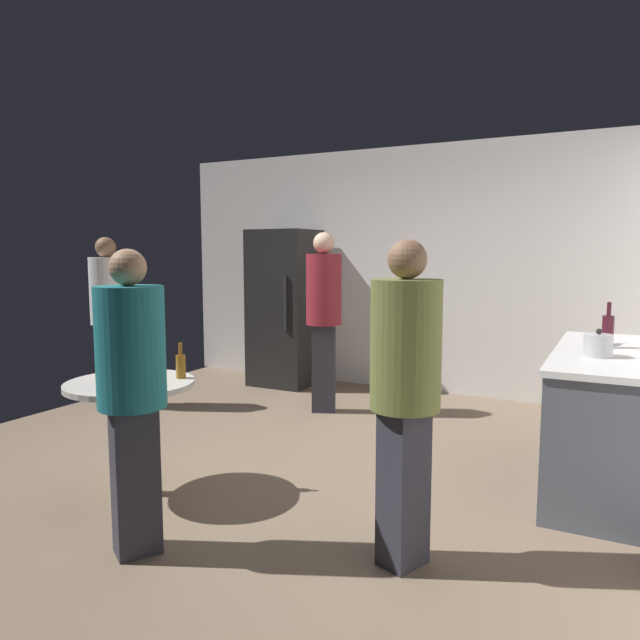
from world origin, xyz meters
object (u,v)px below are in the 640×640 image
object	(u,v)px
foreground_table	(131,398)
plastic_cup_blue	(103,378)
wine_bottle_on_counter	(608,330)
beer_bottle_brown	(109,368)
person_in_olive_shirt	(405,379)
refrigerator	(285,308)
person_in_teal_shirt	(132,380)
beer_bottle_amber	(181,365)
person_in_maroon_shirt	(324,308)
person_in_white_shirt	(108,308)
kettle	(599,345)

from	to	relation	value
foreground_table	plastic_cup_blue	size ratio (longest dim) A/B	7.27
wine_bottle_on_counter	foreground_table	xyz separation A→B (m)	(-2.65, -1.71, -0.39)
beer_bottle_brown	plastic_cup_blue	xyz separation A→B (m)	(0.11, -0.15, -0.03)
beer_bottle_brown	person_in_olive_shirt	xyz separation A→B (m)	(1.95, 0.02, 0.12)
refrigerator	foreground_table	world-z (taller)	refrigerator
person_in_teal_shirt	beer_bottle_amber	bearing A→B (deg)	-33.47
person_in_maroon_shirt	plastic_cup_blue	bearing A→B (deg)	-26.95
wine_bottle_on_counter	foreground_table	size ratio (longest dim) A/B	0.39
beer_bottle_brown	person_in_olive_shirt	bearing A→B (deg)	0.64
beer_bottle_brown	plastic_cup_blue	bearing A→B (deg)	-53.52
refrigerator	person_in_maroon_shirt	size ratio (longest dim) A/B	1.04
refrigerator	person_in_white_shirt	size ratio (longest dim) A/B	1.06
wine_bottle_on_counter	beer_bottle_brown	xyz separation A→B (m)	(-2.79, -1.75, -0.20)
wine_bottle_on_counter	plastic_cup_blue	world-z (taller)	wine_bottle_on_counter
beer_bottle_amber	plastic_cup_blue	xyz separation A→B (m)	(-0.24, -0.42, -0.03)
person_in_maroon_shirt	foreground_table	bearing A→B (deg)	-26.89
beer_bottle_brown	person_in_olive_shirt	size ratio (longest dim) A/B	0.14
foreground_table	beer_bottle_amber	bearing A→B (deg)	45.33
beer_bottle_brown	person_in_maroon_shirt	size ratio (longest dim) A/B	0.13
wine_bottle_on_counter	kettle	bearing A→B (deg)	-95.54
foreground_table	beer_bottle_amber	world-z (taller)	beer_bottle_amber
beer_bottle_amber	person_in_teal_shirt	bearing A→B (deg)	-65.77
beer_bottle_brown	beer_bottle_amber	bearing A→B (deg)	36.96
kettle	person_in_teal_shirt	size ratio (longest dim) A/B	0.16
kettle	plastic_cup_blue	xyz separation A→B (m)	(-2.63, -1.50, -0.18)
beer_bottle_brown	foreground_table	bearing A→B (deg)	17.89
beer_bottle_brown	person_in_teal_shirt	xyz separation A→B (m)	(0.70, -0.50, 0.09)
foreground_table	beer_bottle_brown	bearing A→B (deg)	-162.11
wine_bottle_on_counter	beer_bottle_amber	world-z (taller)	wine_bottle_on_counter
beer_bottle_amber	person_in_maroon_shirt	world-z (taller)	person_in_maroon_shirt
wine_bottle_on_counter	beer_bottle_brown	distance (m)	3.30
person_in_teal_shirt	person_in_maroon_shirt	distance (m)	2.88
foreground_table	person_in_maroon_shirt	distance (m)	2.35
beer_bottle_amber	plastic_cup_blue	world-z (taller)	beer_bottle_amber
person_in_white_shirt	plastic_cup_blue	bearing A→B (deg)	-37.39
beer_bottle_amber	person_in_olive_shirt	world-z (taller)	person_in_olive_shirt
person_in_olive_shirt	foreground_table	bearing A→B (deg)	20.88
beer_bottle_amber	person_in_olive_shirt	size ratio (longest dim) A/B	0.14
refrigerator	wine_bottle_on_counter	world-z (taller)	refrigerator
refrigerator	person_in_white_shirt	bearing A→B (deg)	-121.87
plastic_cup_blue	person_in_white_shirt	size ratio (longest dim) A/B	0.06
wine_bottle_on_counter	plastic_cup_blue	bearing A→B (deg)	-144.51
foreground_table	kettle	bearing A→B (deg)	26.45
kettle	person_in_maroon_shirt	bearing A→B (deg)	157.26
plastic_cup_blue	person_in_white_shirt	bearing A→B (deg)	136.23
beer_bottle_brown	person_in_maroon_shirt	world-z (taller)	person_in_maroon_shirt
kettle	person_in_olive_shirt	distance (m)	1.54
foreground_table	person_in_teal_shirt	bearing A→B (deg)	-43.75
person_in_olive_shirt	kettle	bearing A→B (deg)	-99.47
beer_bottle_brown	plastic_cup_blue	world-z (taller)	beer_bottle_brown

